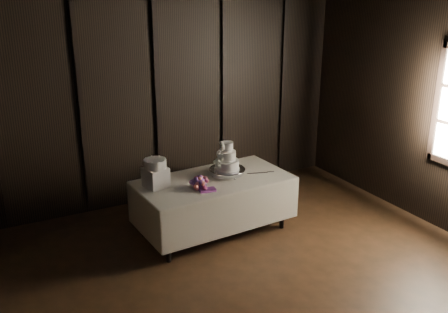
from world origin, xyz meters
TOP-DOWN VIEW (x-y plane):
  - room at (0.00, 0.00)m, footprint 6.08×7.08m
  - display_table at (0.22, 2.08)m, footprint 2.05×1.16m
  - cake_stand at (0.44, 2.13)m, footprint 0.52×0.52m
  - wedding_cake at (0.41, 2.12)m, footprint 0.35×0.31m
  - bouquet at (-0.07, 1.89)m, footprint 0.37×0.46m
  - box_pedestal at (-0.53, 2.20)m, footprint 0.31×0.31m
  - small_cake at (-0.53, 2.20)m, footprint 0.34×0.34m
  - cake_knife at (0.83, 2.00)m, footprint 0.36×0.14m

SIDE VIEW (x-z plane):
  - display_table at x=0.22m, z-range 0.04..0.80m
  - cake_knife at x=0.83m, z-range 0.76..0.77m
  - cake_stand at x=0.44m, z-range 0.76..0.85m
  - bouquet at x=-0.07m, z-range 0.73..0.93m
  - box_pedestal at x=-0.53m, z-range 0.76..1.01m
  - wedding_cake at x=0.41m, z-range 0.81..1.18m
  - small_cake at x=-0.53m, z-range 1.01..1.12m
  - room at x=0.00m, z-range -0.04..3.04m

